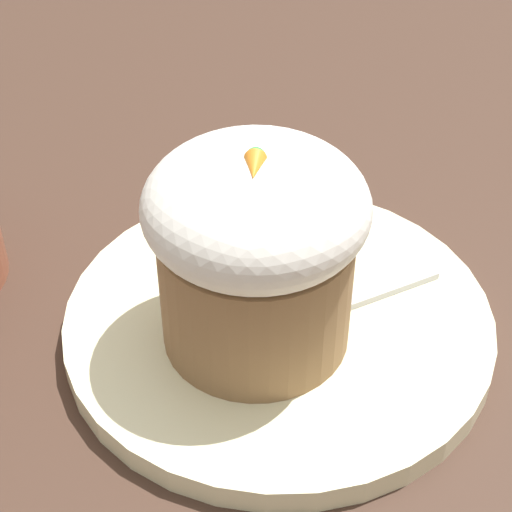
# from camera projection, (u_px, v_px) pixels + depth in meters

# --- Properties ---
(ground_plane) EXTENTS (4.00, 4.00, 0.00)m
(ground_plane) POSITION_uv_depth(u_px,v_px,m) (278.00, 331.00, 0.46)
(ground_plane) COLOR #3D281E
(dessert_plate) EXTENTS (0.22, 0.22, 0.01)m
(dessert_plate) POSITION_uv_depth(u_px,v_px,m) (278.00, 322.00, 0.45)
(dessert_plate) COLOR beige
(dessert_plate) RESTS_ON ground_plane
(carrot_cake) EXTENTS (0.10, 0.10, 0.11)m
(carrot_cake) POSITION_uv_depth(u_px,v_px,m) (256.00, 246.00, 0.40)
(carrot_cake) COLOR olive
(carrot_cake) RESTS_ON dessert_plate
(spoon) EXTENTS (0.08, 0.12, 0.01)m
(spoon) POSITION_uv_depth(u_px,v_px,m) (288.00, 321.00, 0.44)
(spoon) COLOR silver
(spoon) RESTS_ON dessert_plate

